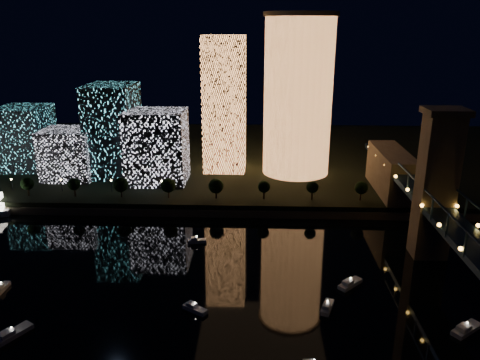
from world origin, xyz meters
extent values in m
plane|color=black|center=(0.00, 0.00, 0.00)|extent=(520.00, 520.00, 0.00)
cube|color=black|center=(0.00, 160.00, 2.50)|extent=(420.00, 160.00, 5.00)
cube|color=#6B5E4C|center=(0.00, 82.00, 1.50)|extent=(420.00, 6.00, 3.00)
cylinder|color=#FF9A51|center=(25.88, 126.89, 41.39)|extent=(32.00, 32.00, 72.78)
cylinder|color=#6B5E4C|center=(25.88, 126.89, 78.78)|extent=(34.00, 34.00, 2.00)
cube|color=#FF9A51|center=(-9.10, 131.01, 37.35)|extent=(20.33, 20.33, 64.69)
cube|color=silver|center=(-38.85, 110.25, 21.44)|extent=(26.72, 22.61, 32.89)
cube|color=#53D2E1|center=(-61.68, 121.69, 26.49)|extent=(21.49, 27.94, 42.99)
cube|color=silver|center=(-81.18, 114.13, 16.62)|extent=(23.25, 21.13, 23.25)
cube|color=#53D2E1|center=(-108.63, 129.30, 20.53)|extent=(22.19, 24.41, 31.07)
cube|color=#6B5E4C|center=(65.00, 50.00, 24.00)|extent=(11.00, 9.00, 48.00)
cube|color=#6B5E4C|center=(65.00, 50.00, 49.00)|extent=(13.00, 11.00, 2.00)
cube|color=#6B5E4C|center=(65.00, 100.00, 11.50)|extent=(12.00, 40.00, 23.00)
cube|color=#182D4D|center=(60.00, 12.00, 21.50)|extent=(0.50, 0.50, 7.00)
cube|color=#182D4D|center=(60.00, 36.00, 21.50)|extent=(0.50, 0.50, 7.00)
cube|color=#182D4D|center=(60.00, 60.00, 21.50)|extent=(0.50, 0.50, 7.00)
sphere|color=#FFA938|center=(59.50, 45.00, 19.80)|extent=(1.20, 1.20, 1.20)
sphere|color=#FFA938|center=(59.50, 90.00, 19.80)|extent=(1.20, 1.20, 1.20)
cube|color=silver|center=(-14.23, 56.07, 0.60)|extent=(6.89, 3.22, 1.20)
cube|color=silver|center=(-15.21, 55.90, 1.70)|extent=(2.58, 2.09, 1.00)
sphere|color=white|center=(-14.23, 56.07, 2.60)|extent=(0.36, 0.36, 0.36)
cube|color=silver|center=(-67.76, 22.52, 0.60)|extent=(2.11, 6.54, 1.20)
sphere|color=white|center=(-67.76, 22.52, 2.60)|extent=(0.36, 0.36, 0.36)
cube|color=silver|center=(60.91, 7.91, 0.60)|extent=(9.45, 8.13, 1.20)
cube|color=silver|center=(59.77, 7.05, 1.70)|extent=(4.15, 3.97, 1.00)
sphere|color=white|center=(60.91, 7.91, 2.60)|extent=(0.36, 0.36, 0.36)
sphere|color=white|center=(20.44, -7.52, 2.60)|extent=(0.36, 0.36, 0.36)
cube|color=silver|center=(-9.44, 14.08, 0.60)|extent=(7.39, 5.86, 1.20)
cube|color=silver|center=(-10.36, 14.67, 1.70)|extent=(3.16, 2.96, 1.00)
sphere|color=white|center=(-9.44, 14.08, 2.60)|extent=(0.36, 0.36, 0.36)
cube|color=silver|center=(-53.90, 1.55, 0.60)|extent=(7.87, 10.25, 1.20)
cube|color=silver|center=(-54.66, 0.26, 1.70)|extent=(4.03, 4.35, 1.00)
sphere|color=white|center=(-53.90, 1.55, 2.60)|extent=(0.36, 0.36, 0.36)
cube|color=silver|center=(35.36, 28.90, 0.60)|extent=(8.29, 8.18, 1.20)
cube|color=silver|center=(34.41, 27.97, 1.70)|extent=(3.81, 3.80, 1.00)
sphere|color=white|center=(35.36, 28.90, 2.60)|extent=(0.36, 0.36, 0.36)
cube|color=silver|center=(26.74, 16.35, 0.60)|extent=(4.83, 7.80, 1.20)
cube|color=silver|center=(26.35, 15.30, 1.70)|extent=(2.72, 3.12, 1.00)
sphere|color=white|center=(26.74, 16.35, 2.60)|extent=(0.36, 0.36, 0.36)
cylinder|color=black|center=(-90.00, 88.00, 7.00)|extent=(0.70, 0.70, 4.00)
sphere|color=black|center=(-90.00, 88.00, 10.50)|extent=(5.53, 5.53, 5.53)
cylinder|color=black|center=(-70.00, 88.00, 7.00)|extent=(0.70, 0.70, 4.00)
sphere|color=black|center=(-70.00, 88.00, 10.50)|extent=(5.24, 5.24, 5.24)
cylinder|color=black|center=(-50.00, 88.00, 7.00)|extent=(0.70, 0.70, 4.00)
sphere|color=black|center=(-50.00, 88.00, 10.50)|extent=(6.20, 6.20, 6.20)
cylinder|color=black|center=(-30.00, 88.00, 7.00)|extent=(0.70, 0.70, 4.00)
sphere|color=black|center=(-30.00, 88.00, 10.50)|extent=(6.16, 6.16, 6.16)
cylinder|color=black|center=(-10.00, 88.00, 7.00)|extent=(0.70, 0.70, 4.00)
sphere|color=black|center=(-10.00, 88.00, 10.50)|extent=(6.33, 6.33, 6.33)
cylinder|color=black|center=(10.00, 88.00, 7.00)|extent=(0.70, 0.70, 4.00)
sphere|color=black|center=(10.00, 88.00, 10.50)|extent=(5.18, 5.18, 5.18)
cylinder|color=black|center=(30.00, 88.00, 7.00)|extent=(0.70, 0.70, 4.00)
sphere|color=black|center=(30.00, 88.00, 10.50)|extent=(5.06, 5.06, 5.06)
cylinder|color=black|center=(50.00, 88.00, 7.00)|extent=(0.70, 0.70, 4.00)
sphere|color=black|center=(50.00, 88.00, 10.50)|extent=(5.41, 5.41, 5.41)
cylinder|color=black|center=(-100.00, 94.00, 7.50)|extent=(0.24, 0.24, 5.00)
sphere|color=#FFCC7F|center=(-100.00, 94.00, 10.30)|extent=(0.70, 0.70, 0.70)
cylinder|color=black|center=(-78.00, 94.00, 7.50)|extent=(0.24, 0.24, 5.00)
sphere|color=#FFCC7F|center=(-78.00, 94.00, 10.30)|extent=(0.70, 0.70, 0.70)
cylinder|color=black|center=(-56.00, 94.00, 7.50)|extent=(0.24, 0.24, 5.00)
sphere|color=#FFCC7F|center=(-56.00, 94.00, 10.30)|extent=(0.70, 0.70, 0.70)
cylinder|color=black|center=(-34.00, 94.00, 7.50)|extent=(0.24, 0.24, 5.00)
sphere|color=#FFCC7F|center=(-34.00, 94.00, 10.30)|extent=(0.70, 0.70, 0.70)
cylinder|color=black|center=(-12.00, 94.00, 7.50)|extent=(0.24, 0.24, 5.00)
sphere|color=#FFCC7F|center=(-12.00, 94.00, 10.30)|extent=(0.70, 0.70, 0.70)
cylinder|color=black|center=(10.00, 94.00, 7.50)|extent=(0.24, 0.24, 5.00)
sphere|color=#FFCC7F|center=(10.00, 94.00, 10.30)|extent=(0.70, 0.70, 0.70)
cylinder|color=black|center=(32.00, 94.00, 7.50)|extent=(0.24, 0.24, 5.00)
sphere|color=#FFCC7F|center=(32.00, 94.00, 10.30)|extent=(0.70, 0.70, 0.70)
camera|label=1|loc=(6.97, -95.12, 74.51)|focal=35.00mm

